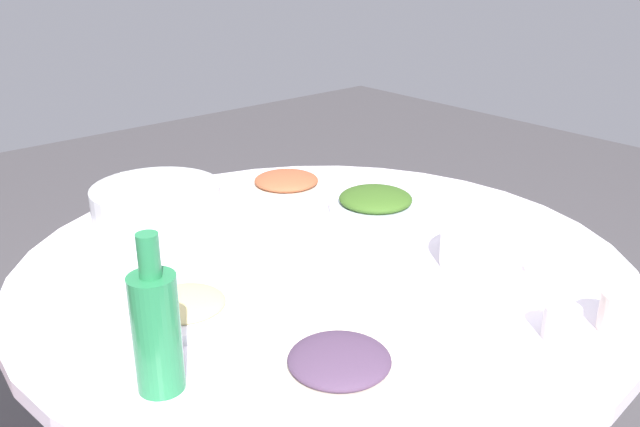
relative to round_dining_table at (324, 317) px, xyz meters
The scene contains 10 objects.
round_dining_table is the anchor object (origin of this frame).
rice_bowl 0.49m from the round_dining_table, 112.51° to the left, with size 0.31×0.31×0.11m.
soup_bowl 0.41m from the round_dining_table, 44.16° to the right, with size 0.24×0.24×0.07m.
dish_noodles 0.38m from the round_dining_table, behind, with size 0.22×0.22×0.04m.
dish_eggplant 0.45m from the round_dining_table, 127.84° to the right, with size 0.24×0.24×0.05m.
dish_greens 0.36m from the round_dining_table, 24.61° to the left, with size 0.24×0.24×0.06m.
dish_stirfry 0.49m from the round_dining_table, 62.01° to the left, with size 0.24×0.24×0.05m.
green_bottle 0.58m from the round_dining_table, 160.55° to the right, with size 0.07×0.07×0.26m.
tea_cup_near 0.55m from the round_dining_table, 77.62° to the right, with size 0.06×0.06×0.06m, color silver.
tea_cup_far 0.63m from the round_dining_table, 69.14° to the right, with size 0.08×0.08×0.07m, color beige.
Camera 1 is at (-0.90, -1.02, 1.44)m, focal length 38.70 mm.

